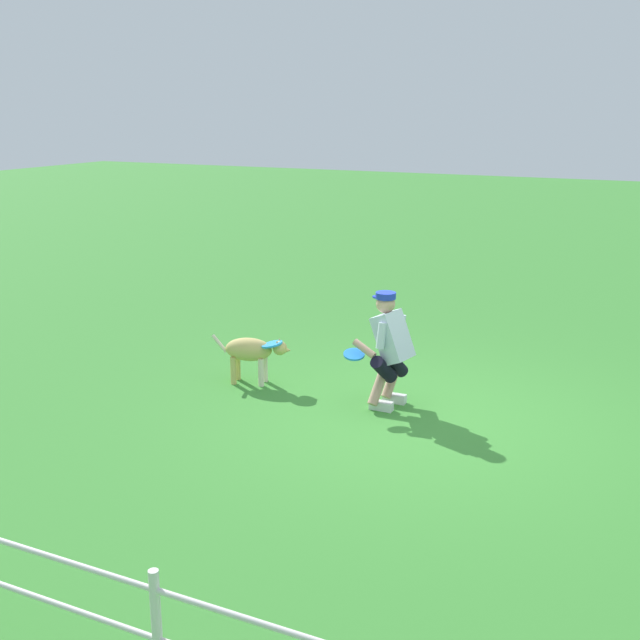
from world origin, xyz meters
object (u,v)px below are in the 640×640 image
(dog, at_px, (253,351))
(frisbee_held, at_px, (354,354))
(person, at_px, (390,346))
(frisbee_flying, at_px, (272,344))

(dog, distance_m, frisbee_held, 1.43)
(dog, bearing_deg, person, -14.05)
(person, distance_m, dog, 1.77)
(frisbee_flying, distance_m, frisbee_held, 1.17)
(person, bearing_deg, dog, 10.71)
(frisbee_flying, bearing_deg, frisbee_held, 169.41)
(frisbee_held, bearing_deg, frisbee_flying, -10.59)
(dog, height_order, frisbee_held, frisbee_held)
(dog, height_order, frisbee_flying, dog)
(person, relative_size, frisbee_held, 5.54)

